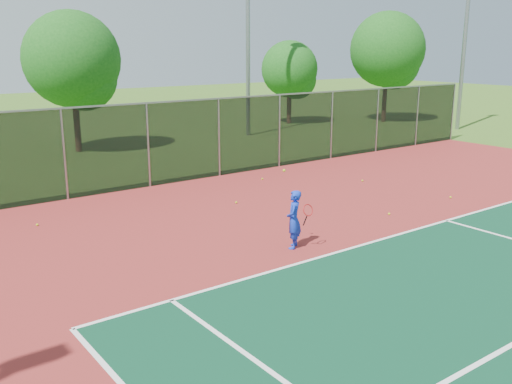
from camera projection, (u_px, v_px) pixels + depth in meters
ground at (505, 268)px, 13.06m from camera, size 120.00×120.00×0.00m
court_apron at (432, 244)px, 14.61m from camera, size 30.00×20.00×0.02m
fence_back at (219, 137)px, 22.00m from camera, size 30.00×0.06×3.03m
tennis_player at (294, 219)px, 14.16m from camera, size 0.64×0.73×2.04m
practice_ball_0 at (451, 197)px, 19.01m from camera, size 0.07×0.07×0.07m
practice_ball_1 at (292, 214)px, 17.06m from camera, size 0.07×0.07×0.07m
practice_ball_2 at (262, 179)px, 21.66m from camera, size 0.07×0.07×0.07m
practice_ball_3 at (236, 202)px, 18.38m from camera, size 0.07×0.07×0.07m
practice_ball_4 at (362, 181)px, 21.37m from camera, size 0.07×0.07×0.07m
practice_ball_6 at (37, 225)px, 16.07m from camera, size 0.07×0.07×0.07m
practice_ball_7 at (389, 214)px, 17.11m from camera, size 0.07×0.07×0.07m
floodlight_n at (248, 5)px, 30.94m from camera, size 0.90×0.40×12.72m
floodlight_ne at (468, 8)px, 33.36m from camera, size 0.90×0.40×12.72m
tree_back_left at (75, 64)px, 26.59m from camera, size 4.50×4.50×6.61m
tree_back_mid at (291, 72)px, 36.95m from camera, size 3.65×3.65×5.36m
tree_back_right at (389, 53)px, 37.64m from camera, size 4.92×4.92×7.23m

